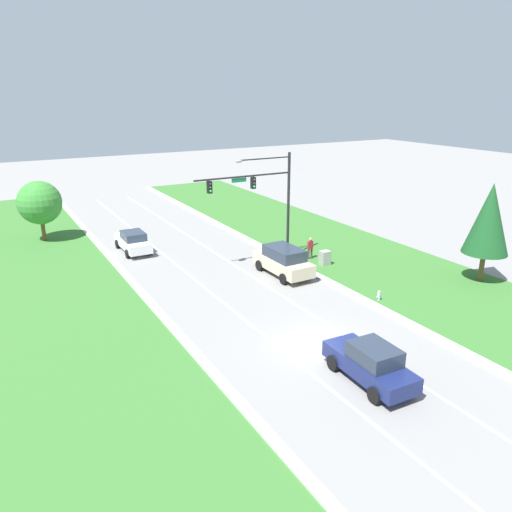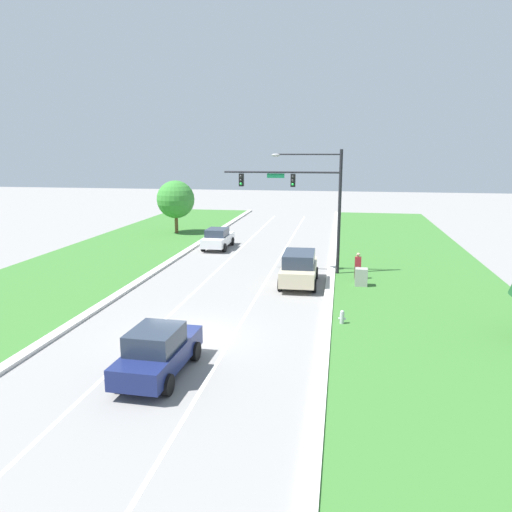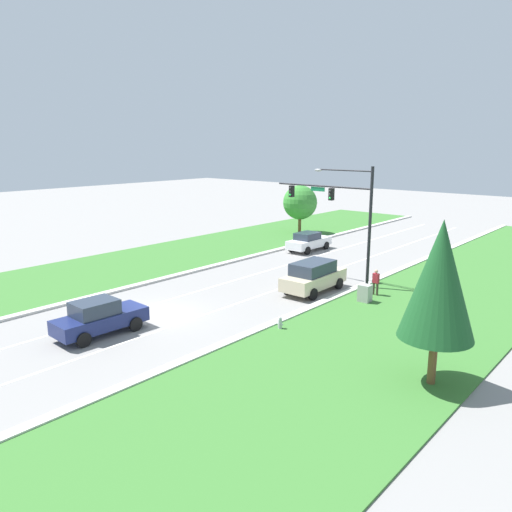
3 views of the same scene
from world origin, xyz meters
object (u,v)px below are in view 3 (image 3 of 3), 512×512
object	(u,v)px
conifer_near_right_tree	(439,280)
champagne_suv	(313,276)
fire_hydrant	(280,323)
traffic_signal_mast	(342,206)
white_sedan	(309,241)
pedestrian	(376,281)
oak_near_left_tree	(300,202)
utility_cabinet	(365,294)
navy_sedan	(99,317)

from	to	relation	value
conifer_near_right_tree	champagne_suv	bearing A→B (deg)	145.10
champagne_suv	fire_hydrant	xyz separation A→B (m)	(2.53, -6.63, -0.68)
traffic_signal_mast	white_sedan	distance (m)	11.28
white_sedan	fire_hydrant	xyz separation A→B (m)	(9.95, -16.71, -0.49)
white_sedan	fire_hydrant	distance (m)	19.45
pedestrian	oak_near_left_tree	distance (m)	22.31
champagne_suv	utility_cabinet	xyz separation A→B (m)	(3.59, 0.12, -0.47)
champagne_suv	oak_near_left_tree	distance (m)	21.20
fire_hydrant	oak_near_left_tree	bearing A→B (deg)	123.97
pedestrian	white_sedan	bearing A→B (deg)	-33.79
traffic_signal_mast	pedestrian	bearing A→B (deg)	-19.66
oak_near_left_tree	pedestrian	bearing A→B (deg)	-41.89
white_sedan	conifer_near_right_tree	bearing A→B (deg)	-44.21
champagne_suv	pedestrian	world-z (taller)	champagne_suv
navy_sedan	conifer_near_right_tree	bearing A→B (deg)	22.87
white_sedan	champagne_suv	xyz separation A→B (m)	(7.42, -10.08, 0.19)
champagne_suv	navy_sedan	world-z (taller)	champagne_suv
utility_cabinet	pedestrian	world-z (taller)	pedestrian
traffic_signal_mast	conifer_near_right_tree	xyz separation A→B (m)	(10.52, -10.33, -0.98)
champagne_suv	navy_sedan	xyz separation A→B (m)	(-3.79, -12.93, -0.13)
fire_hydrant	conifer_near_right_tree	bearing A→B (deg)	-5.54
champagne_suv	white_sedan	bearing A→B (deg)	125.16
pedestrian	fire_hydrant	distance (m)	8.42
pedestrian	conifer_near_right_tree	world-z (taller)	conifer_near_right_tree
utility_cabinet	oak_near_left_tree	distance (m)	23.56
navy_sedan	utility_cabinet	size ratio (longest dim) A/B	4.17
conifer_near_right_tree	traffic_signal_mast	bearing A→B (deg)	135.53
navy_sedan	pedestrian	size ratio (longest dim) A/B	2.72
white_sedan	pedestrian	size ratio (longest dim) A/B	2.76
utility_cabinet	white_sedan	bearing A→B (deg)	137.87
white_sedan	navy_sedan	distance (m)	23.30
traffic_signal_mast	oak_near_left_tree	size ratio (longest dim) A/B	1.56
champagne_suv	utility_cabinet	world-z (taller)	champagne_suv
pedestrian	fire_hydrant	xyz separation A→B (m)	(-0.90, -8.35, -0.59)
navy_sedan	fire_hydrant	size ratio (longest dim) A/B	6.56
champagne_suv	pedestrian	size ratio (longest dim) A/B	2.92
navy_sedan	oak_near_left_tree	bearing A→B (deg)	109.42
traffic_signal_mast	utility_cabinet	bearing A→B (deg)	-38.72
conifer_near_right_tree	oak_near_left_tree	distance (m)	33.71
oak_near_left_tree	conifer_near_right_tree	bearing A→B (deg)	-45.29
white_sedan	champagne_suv	world-z (taller)	champagne_suv
conifer_near_right_tree	oak_near_left_tree	xyz separation A→B (m)	(-23.71, 23.95, -0.98)
navy_sedan	fire_hydrant	xyz separation A→B (m)	(6.32, 6.31, -0.54)
utility_cabinet	champagne_suv	bearing A→B (deg)	-178.12
navy_sedan	oak_near_left_tree	distance (m)	30.99
conifer_near_right_tree	oak_near_left_tree	world-z (taller)	conifer_near_right_tree
navy_sedan	fire_hydrant	distance (m)	8.94
utility_cabinet	conifer_near_right_tree	distance (m)	10.94
champagne_suv	fire_hydrant	world-z (taller)	champagne_suv
navy_sedan	conifer_near_right_tree	world-z (taller)	conifer_near_right_tree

